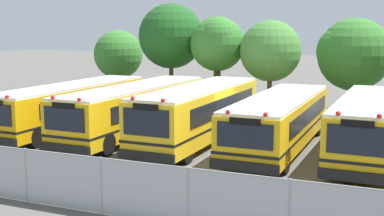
{
  "coord_description": "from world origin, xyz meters",
  "views": [
    {
      "loc": [
        6.79,
        -22.08,
        5.4
      ],
      "look_at": [
        -2.42,
        0.0,
        1.6
      ],
      "focal_mm": 47.29,
      "sensor_mm": 36.0,
      "label": 1
    }
  ],
  "objects_px": {
    "tree_2": "(218,43)",
    "tree_4": "(351,54)",
    "traffic_cone": "(39,179)",
    "school_bus_4": "(369,125)",
    "school_bus_1": "(136,108)",
    "tree_0": "(119,55)",
    "tree_3": "(269,51)",
    "school_bus_3": "(280,120)",
    "tree_1": "(169,36)",
    "school_bus_0": "(73,105)",
    "school_bus_2": "(199,112)"
  },
  "relations": [
    {
      "from": "tree_1",
      "to": "tree_4",
      "type": "distance_m",
      "value": 12.02
    },
    {
      "from": "tree_2",
      "to": "traffic_cone",
      "type": "xyz_separation_m",
      "value": [
        -0.16,
        -17.34,
        -4.12
      ]
    },
    {
      "from": "school_bus_4",
      "to": "tree_0",
      "type": "distance_m",
      "value": 21.58
    },
    {
      "from": "school_bus_4",
      "to": "tree_0",
      "type": "relative_size",
      "value": 1.91
    },
    {
      "from": "tree_3",
      "to": "traffic_cone",
      "type": "distance_m",
      "value": 17.98
    },
    {
      "from": "school_bus_4",
      "to": "traffic_cone",
      "type": "bearing_deg",
      "value": 41.92
    },
    {
      "from": "tree_0",
      "to": "tree_1",
      "type": "relative_size",
      "value": 0.74
    },
    {
      "from": "school_bus_3",
      "to": "tree_2",
      "type": "height_order",
      "value": "tree_2"
    },
    {
      "from": "tree_0",
      "to": "school_bus_0",
      "type": "bearing_deg",
      "value": -71.92
    },
    {
      "from": "tree_1",
      "to": "tree_3",
      "type": "height_order",
      "value": "tree_1"
    },
    {
      "from": "traffic_cone",
      "to": "school_bus_4",
      "type": "bearing_deg",
      "value": 40.83
    },
    {
      "from": "school_bus_1",
      "to": "tree_2",
      "type": "distance_m",
      "value": 8.97
    },
    {
      "from": "school_bus_1",
      "to": "school_bus_4",
      "type": "distance_m",
      "value": 11.24
    },
    {
      "from": "school_bus_2",
      "to": "school_bus_3",
      "type": "height_order",
      "value": "school_bus_2"
    },
    {
      "from": "tree_3",
      "to": "traffic_cone",
      "type": "relative_size",
      "value": 8.53
    },
    {
      "from": "school_bus_1",
      "to": "tree_3",
      "type": "bearing_deg",
      "value": -118.65
    },
    {
      "from": "tree_2",
      "to": "tree_4",
      "type": "height_order",
      "value": "tree_2"
    },
    {
      "from": "school_bus_1",
      "to": "tree_2",
      "type": "height_order",
      "value": "tree_2"
    },
    {
      "from": "school_bus_1",
      "to": "tree_1",
      "type": "xyz_separation_m",
      "value": [
        -2.52,
        9.28,
        3.48
      ]
    },
    {
      "from": "tree_1",
      "to": "school_bus_0",
      "type": "bearing_deg",
      "value": -97.25
    },
    {
      "from": "school_bus_3",
      "to": "tree_4",
      "type": "xyz_separation_m",
      "value": [
        1.97,
        10.54,
        2.5
      ]
    },
    {
      "from": "school_bus_0",
      "to": "school_bus_4",
      "type": "xyz_separation_m",
      "value": [
        14.96,
        -0.18,
        0.04
      ]
    },
    {
      "from": "school_bus_2",
      "to": "school_bus_4",
      "type": "distance_m",
      "value": 7.62
    },
    {
      "from": "school_bus_3",
      "to": "tree_0",
      "type": "height_order",
      "value": "tree_0"
    },
    {
      "from": "school_bus_0",
      "to": "traffic_cone",
      "type": "distance_m",
      "value": 10.17
    },
    {
      "from": "tree_0",
      "to": "tree_3",
      "type": "relative_size",
      "value": 0.89
    },
    {
      "from": "school_bus_1",
      "to": "tree_2",
      "type": "relative_size",
      "value": 1.91
    },
    {
      "from": "tree_0",
      "to": "tree_3",
      "type": "bearing_deg",
      "value": -11.09
    },
    {
      "from": "school_bus_3",
      "to": "tree_1",
      "type": "xyz_separation_m",
      "value": [
        -9.96,
        9.47,
        3.55
      ]
    },
    {
      "from": "school_bus_4",
      "to": "tree_4",
      "type": "height_order",
      "value": "tree_4"
    },
    {
      "from": "school_bus_1",
      "to": "tree_0",
      "type": "relative_size",
      "value": 2.23
    },
    {
      "from": "school_bus_2",
      "to": "tree_1",
      "type": "bearing_deg",
      "value": -56.26
    },
    {
      "from": "tree_0",
      "to": "tree_2",
      "type": "height_order",
      "value": "tree_2"
    },
    {
      "from": "school_bus_4",
      "to": "tree_0",
      "type": "height_order",
      "value": "tree_0"
    },
    {
      "from": "school_bus_0",
      "to": "traffic_cone",
      "type": "xyz_separation_m",
      "value": [
        4.95,
        -8.82,
        -1.01
      ]
    },
    {
      "from": "school_bus_0",
      "to": "tree_3",
      "type": "height_order",
      "value": "tree_3"
    },
    {
      "from": "school_bus_0",
      "to": "tree_1",
      "type": "relative_size",
      "value": 1.6
    },
    {
      "from": "school_bus_3",
      "to": "tree_3",
      "type": "xyz_separation_m",
      "value": [
        -2.64,
        8.4,
        2.66
      ]
    },
    {
      "from": "tree_0",
      "to": "school_bus_4",
      "type": "bearing_deg",
      "value": -30.66
    },
    {
      "from": "school_bus_1",
      "to": "tree_4",
      "type": "bearing_deg",
      "value": -130.63
    },
    {
      "from": "school_bus_0",
      "to": "school_bus_1",
      "type": "bearing_deg",
      "value": -175.51
    },
    {
      "from": "school_bus_3",
      "to": "tree_2",
      "type": "xyz_separation_m",
      "value": [
        -6.05,
        8.51,
        3.14
      ]
    },
    {
      "from": "traffic_cone",
      "to": "school_bus_1",
      "type": "bearing_deg",
      "value": 97.73
    },
    {
      "from": "traffic_cone",
      "to": "school_bus_0",
      "type": "bearing_deg",
      "value": 119.33
    },
    {
      "from": "school_bus_3",
      "to": "tree_3",
      "type": "relative_size",
      "value": 1.85
    },
    {
      "from": "tree_3",
      "to": "school_bus_1",
      "type": "bearing_deg",
      "value": -120.31
    },
    {
      "from": "tree_1",
      "to": "school_bus_1",
      "type": "bearing_deg",
      "value": -74.8
    },
    {
      "from": "tree_2",
      "to": "traffic_cone",
      "type": "relative_size",
      "value": 8.89
    },
    {
      "from": "school_bus_1",
      "to": "traffic_cone",
      "type": "relative_size",
      "value": 16.95
    },
    {
      "from": "school_bus_2",
      "to": "school_bus_3",
      "type": "bearing_deg",
      "value": -176.33
    }
  ]
}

